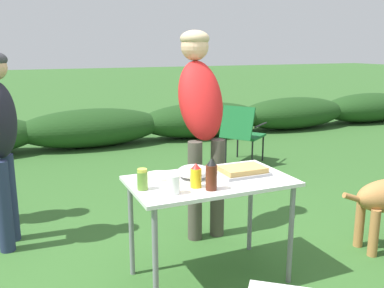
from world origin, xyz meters
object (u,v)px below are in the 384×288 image
food_tray (243,171)px  mixing_bowl (194,172)px  bbq_sauce_bottle (211,175)px  mustard_bottle (196,176)px  relish_jar (142,180)px  plate_stack (159,176)px  standing_person_in_gray_fleece (201,109)px  camp_chair_green_behind_table (242,131)px  folding_table (210,190)px  paper_cup_stack (173,185)px

food_tray → mixing_bowl: bearing=168.8°
bbq_sauce_bottle → mustard_bottle: size_ratio=1.30×
relish_jar → plate_stack: bearing=48.4°
relish_jar → mixing_bowl: bearing=14.6°
standing_person_in_gray_fleece → camp_chair_green_behind_table: size_ratio=2.11×
bbq_sauce_bottle → standing_person_in_gray_fleece: standing_person_in_gray_fleece is taller
camp_chair_green_behind_table → plate_stack: bearing=-76.7°
relish_jar → folding_table: bearing=2.8°
paper_cup_stack → mustard_bottle: 0.19m
food_tray → plate_stack: food_tray is taller
paper_cup_stack → bbq_sauce_bottle: bearing=-5.8°
folding_table → food_tray: 0.28m
relish_jar → bbq_sauce_bottle: bearing=-23.6°
relish_jar → mustard_bottle: (0.33, -0.09, 0.01)m
relish_jar → camp_chair_green_behind_table: size_ratio=0.16×
paper_cup_stack → bbq_sauce_bottle: (0.25, -0.02, 0.04)m
mixing_bowl → plate_stack: bearing=157.5°
bbq_sauce_bottle → relish_jar: bbq_sauce_bottle is taller
folding_table → relish_jar: size_ratio=8.06×
paper_cup_stack → standing_person_in_gray_fleece: size_ratio=0.07×
folding_table → mustard_bottle: mustard_bottle is taller
paper_cup_stack → mustard_bottle: mustard_bottle is taller
mustard_bottle → mixing_bowl: bearing=70.2°
mustard_bottle → standing_person_in_gray_fleece: 1.01m
standing_person_in_gray_fleece → camp_chair_green_behind_table: bearing=52.2°
folding_table → mixing_bowl: size_ratio=4.76×
food_tray → standing_person_in_gray_fleece: (0.01, 0.75, 0.34)m
mixing_bowl → bbq_sauce_bottle: bearing=-90.2°
bbq_sauce_bottle → mustard_bottle: bearing=128.7°
mixing_bowl → relish_jar: bearing=-165.4°
relish_jar → mustard_bottle: size_ratio=0.86×
plate_stack → paper_cup_stack: (-0.02, -0.34, 0.05)m
camp_chair_green_behind_table → folding_table: bearing=-70.3°
plate_stack → mustard_bottle: (0.15, -0.28, 0.06)m
plate_stack → food_tray: bearing=-15.8°
mixing_bowl → bbq_sauce_bottle: 0.28m
folding_table → paper_cup_stack: (-0.33, -0.17, 0.14)m
folding_table → bbq_sauce_bottle: (-0.09, -0.20, 0.17)m
folding_table → plate_stack: (-0.31, 0.17, 0.09)m
mixing_bowl → paper_cup_stack: (-0.25, -0.25, 0.02)m
mixing_bowl → mustard_bottle: 0.21m
plate_stack → bbq_sauce_bottle: (0.22, -0.37, 0.09)m
plate_stack → paper_cup_stack: 0.35m
bbq_sauce_bottle → camp_chair_green_behind_table: (1.82, 2.77, -0.37)m
relish_jar → standing_person_in_gray_fleece: 1.13m
food_tray → camp_chair_green_behind_table: size_ratio=0.41×
relish_jar → standing_person_in_gray_fleece: size_ratio=0.08×
plate_stack → paper_cup_stack: paper_cup_stack is taller
paper_cup_stack → plate_stack: bearing=86.2°
food_tray → standing_person_in_gray_fleece: 0.82m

